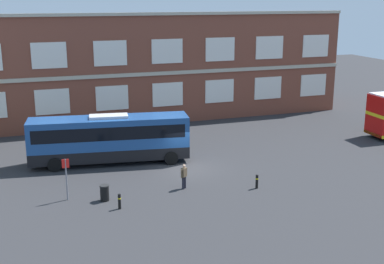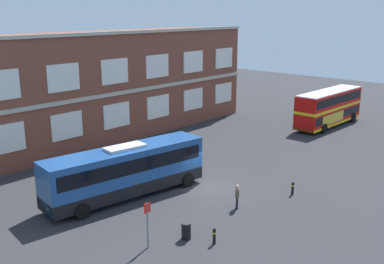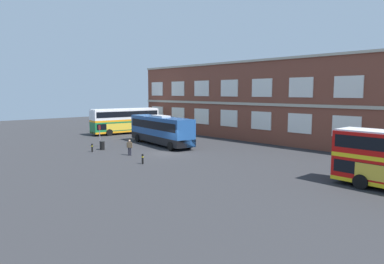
# 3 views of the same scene
# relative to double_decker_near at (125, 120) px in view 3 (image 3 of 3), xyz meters

# --- Properties ---
(ground_plane) EXTENTS (120.00, 120.00, 0.00)m
(ground_plane) POSITION_rel_double_decker_near_xyz_m (18.86, -4.69, -2.15)
(ground_plane) COLOR #2B2B2D
(brick_terminal_building) EXTENTS (44.73, 8.19, 11.02)m
(brick_terminal_building) POSITION_rel_double_decker_near_xyz_m (18.71, 11.29, 3.22)
(brick_terminal_building) COLOR brown
(brick_terminal_building) RESTS_ON ground
(double_decker_near) EXTENTS (3.97, 11.24, 4.07)m
(double_decker_near) POSITION_rel_double_decker_near_xyz_m (0.00, 0.00, 0.00)
(double_decker_near) COLOR #197038
(double_decker_near) RESTS_ON ground
(touring_coach) EXTENTS (12.25, 4.33, 3.80)m
(touring_coach) POSITION_rel_double_decker_near_xyz_m (13.68, -3.39, -0.24)
(touring_coach) COLOR navy
(touring_coach) RESTS_ON ground
(waiting_passenger) EXTENTS (0.57, 0.46, 1.70)m
(waiting_passenger) POSITION_rel_double_decker_near_xyz_m (17.33, -10.43, -1.22)
(waiting_passenger) COLOR black
(waiting_passenger) RESTS_ON ground
(bus_stand_flag) EXTENTS (0.44, 0.10, 2.70)m
(bus_stand_flag) POSITION_rel_double_decker_near_xyz_m (9.77, -9.85, -0.51)
(bus_stand_flag) COLOR slate
(bus_stand_flag) RESTS_ON ground
(station_litter_bin) EXTENTS (0.60, 0.60, 1.03)m
(station_litter_bin) POSITION_rel_double_decker_near_xyz_m (11.97, -10.74, -1.63)
(station_litter_bin) COLOR black
(station_litter_bin) RESTS_ON ground
(safety_bollard_west) EXTENTS (0.19, 0.19, 0.95)m
(safety_bollard_west) POSITION_rel_double_decker_near_xyz_m (21.95, -11.99, -1.66)
(safety_bollard_west) COLOR black
(safety_bollard_west) RESTS_ON ground
(safety_bollard_east) EXTENTS (0.19, 0.19, 0.95)m
(safety_bollard_east) POSITION_rel_double_decker_near_xyz_m (12.59, -12.34, -1.66)
(safety_bollard_east) COLOR black
(safety_bollard_east) RESTS_ON ground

